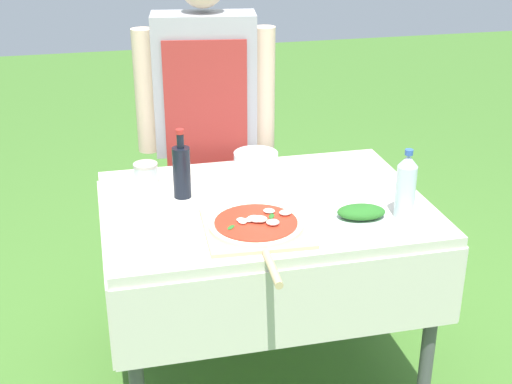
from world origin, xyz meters
The scene contains 9 objects.
ground_plane centered at (0.00, 0.00, 0.00)m, with size 12.00×12.00×0.00m, color #477A2D.
prep_table centered at (0.00, 0.00, 0.68)m, with size 1.13×0.83×0.78m.
person_cook centered at (-0.10, 0.60, 0.90)m, with size 0.57×0.24×1.52m.
pizza_on_peel centered at (-0.08, -0.21, 0.79)m, with size 0.35×0.53×0.05m.
oil_bottle centered at (-0.27, 0.11, 0.88)m, with size 0.06×0.06×0.25m.
water_bottle centered at (0.42, -0.22, 0.89)m, with size 0.07×0.07×0.24m.
herb_container centered at (0.28, -0.21, 0.80)m, with size 0.20×0.14×0.05m.
mixing_tub centered at (0.02, 0.21, 0.83)m, with size 0.16×0.16×0.10m, color silver.
sauce_jar centered at (-0.39, 0.25, 0.81)m, with size 0.09×0.09×0.08m.
Camera 1 is at (-0.54, -2.19, 1.82)m, focal length 50.00 mm.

